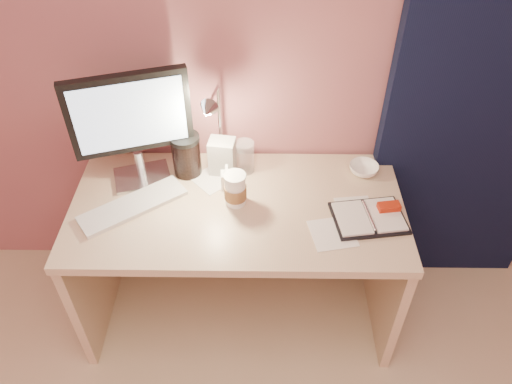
{
  "coord_description": "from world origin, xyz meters",
  "views": [
    {
      "loc": [
        0.1,
        -0.13,
        2.18
      ],
      "look_at": [
        0.08,
        1.33,
        0.85
      ],
      "focal_mm": 35.0,
      "sensor_mm": 36.0,
      "label": 1
    }
  ],
  "objects_px": {
    "coffee_cup": "(235,190)",
    "clear_cup": "(245,157)",
    "desk": "(239,229)",
    "bowl": "(364,169)",
    "lotion_bottle": "(227,177)",
    "desk_lamp": "(222,126)",
    "monitor": "(131,120)",
    "product_box": "(222,156)",
    "keyboard": "(133,205)",
    "planner": "(371,217)",
    "dark_jar": "(187,157)"
  },
  "relations": [
    {
      "from": "coffee_cup",
      "to": "product_box",
      "type": "xyz_separation_m",
      "value": [
        -0.07,
        0.21,
        0.01
      ]
    },
    {
      "from": "planner",
      "to": "dark_jar",
      "type": "distance_m",
      "value": 0.83
    },
    {
      "from": "desk",
      "to": "clear_cup",
      "type": "relative_size",
      "value": 9.27
    },
    {
      "from": "planner",
      "to": "dark_jar",
      "type": "relative_size",
      "value": 1.8
    },
    {
      "from": "monitor",
      "to": "product_box",
      "type": "height_order",
      "value": "monitor"
    },
    {
      "from": "desk",
      "to": "monitor",
      "type": "relative_size",
      "value": 2.7
    },
    {
      "from": "keyboard",
      "to": "clear_cup",
      "type": "height_order",
      "value": "clear_cup"
    },
    {
      "from": "clear_cup",
      "to": "planner",
      "type": "bearing_deg",
      "value": -30.16
    },
    {
      "from": "clear_cup",
      "to": "bowl",
      "type": "relative_size",
      "value": 1.16
    },
    {
      "from": "dark_jar",
      "to": "lotion_bottle",
      "type": "bearing_deg",
      "value": -28.72
    },
    {
      "from": "bowl",
      "to": "lotion_bottle",
      "type": "height_order",
      "value": "lotion_bottle"
    },
    {
      "from": "monitor",
      "to": "dark_jar",
      "type": "bearing_deg",
      "value": -4.01
    },
    {
      "from": "clear_cup",
      "to": "product_box",
      "type": "relative_size",
      "value": 0.9
    },
    {
      "from": "clear_cup",
      "to": "monitor",
      "type": "bearing_deg",
      "value": -171.92
    },
    {
      "from": "coffee_cup",
      "to": "lotion_bottle",
      "type": "height_order",
      "value": "coffee_cup"
    },
    {
      "from": "desk",
      "to": "bowl",
      "type": "relative_size",
      "value": 10.73
    },
    {
      "from": "desk",
      "to": "monitor",
      "type": "height_order",
      "value": "monitor"
    },
    {
      "from": "dark_jar",
      "to": "desk_lamp",
      "type": "height_order",
      "value": "desk_lamp"
    },
    {
      "from": "desk",
      "to": "planner",
      "type": "distance_m",
      "value": 0.61
    },
    {
      "from": "desk",
      "to": "desk_lamp",
      "type": "xyz_separation_m",
      "value": [
        -0.06,
        0.12,
        0.49
      ]
    },
    {
      "from": "monitor",
      "to": "desk_lamp",
      "type": "distance_m",
      "value": 0.37
    },
    {
      "from": "planner",
      "to": "desk",
      "type": "bearing_deg",
      "value": 156.51
    },
    {
      "from": "planner",
      "to": "desk_lamp",
      "type": "distance_m",
      "value": 0.71
    },
    {
      "from": "keyboard",
      "to": "planner",
      "type": "relative_size",
      "value": 1.42
    },
    {
      "from": "keyboard",
      "to": "lotion_bottle",
      "type": "bearing_deg",
      "value": -17.83
    },
    {
      "from": "coffee_cup",
      "to": "clear_cup",
      "type": "height_order",
      "value": "same"
    },
    {
      "from": "desk",
      "to": "clear_cup",
      "type": "distance_m",
      "value": 0.34
    },
    {
      "from": "product_box",
      "to": "planner",
      "type": "bearing_deg",
      "value": -17.48
    },
    {
      "from": "product_box",
      "to": "clear_cup",
      "type": "bearing_deg",
      "value": 12.73
    },
    {
      "from": "lotion_bottle",
      "to": "product_box",
      "type": "height_order",
      "value": "product_box"
    },
    {
      "from": "coffee_cup",
      "to": "product_box",
      "type": "height_order",
      "value": "product_box"
    },
    {
      "from": "planner",
      "to": "product_box",
      "type": "distance_m",
      "value": 0.69
    },
    {
      "from": "desk_lamp",
      "to": "coffee_cup",
      "type": "bearing_deg",
      "value": -62.56
    },
    {
      "from": "desk",
      "to": "planner",
      "type": "relative_size",
      "value": 4.42
    },
    {
      "from": "planner",
      "to": "desk_lamp",
      "type": "relative_size",
      "value": 0.76
    },
    {
      "from": "keyboard",
      "to": "lotion_bottle",
      "type": "distance_m",
      "value": 0.41
    },
    {
      "from": "coffee_cup",
      "to": "desk_lamp",
      "type": "height_order",
      "value": "desk_lamp"
    },
    {
      "from": "monitor",
      "to": "lotion_bottle",
      "type": "distance_m",
      "value": 0.46
    },
    {
      "from": "coffee_cup",
      "to": "desk_lamp",
      "type": "distance_m",
      "value": 0.27
    },
    {
      "from": "bowl",
      "to": "planner",
      "type": "bearing_deg",
      "value": -92.76
    },
    {
      "from": "clear_cup",
      "to": "lotion_bottle",
      "type": "bearing_deg",
      "value": -121.75
    },
    {
      "from": "monitor",
      "to": "product_box",
      "type": "bearing_deg",
      "value": -8.56
    },
    {
      "from": "lotion_bottle",
      "to": "desk_lamp",
      "type": "xyz_separation_m",
      "value": [
        -0.02,
        0.08,
        0.2
      ]
    },
    {
      "from": "keyboard",
      "to": "planner",
      "type": "bearing_deg",
      "value": -39.8
    },
    {
      "from": "lotion_bottle",
      "to": "desk_lamp",
      "type": "relative_size",
      "value": 0.29
    },
    {
      "from": "lotion_bottle",
      "to": "product_box",
      "type": "bearing_deg",
      "value": 103.36
    },
    {
      "from": "clear_cup",
      "to": "lotion_bottle",
      "type": "xyz_separation_m",
      "value": [
        -0.07,
        -0.12,
        -0.02
      ]
    },
    {
      "from": "desk",
      "to": "lotion_bottle",
      "type": "height_order",
      "value": "lotion_bottle"
    },
    {
      "from": "monitor",
      "to": "coffee_cup",
      "type": "distance_m",
      "value": 0.51
    },
    {
      "from": "desk",
      "to": "clear_cup",
      "type": "bearing_deg",
      "value": 80.72
    }
  ]
}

